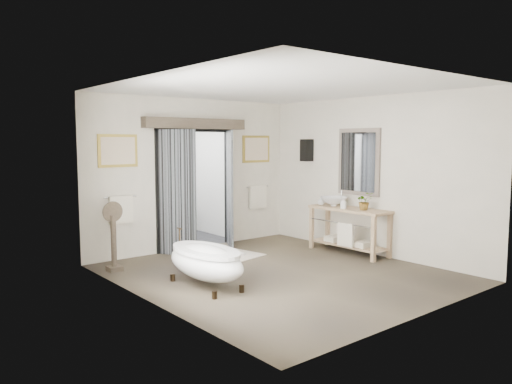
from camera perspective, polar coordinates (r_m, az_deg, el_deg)
ground_plane at (r=8.00m, az=2.77°, el=-9.28°), size 5.00×5.00×0.00m
room_shell at (r=7.61m, az=3.26°, el=4.12°), size 4.52×5.02×2.91m
shower_room at (r=11.07m, az=-11.22°, el=-0.40°), size 2.22×2.01×2.51m
back_wall_dressing at (r=9.58m, az=-6.54°, el=2.67°), size 3.82×0.76×2.52m
clawfoot_tub at (r=7.25m, az=-5.78°, el=-7.88°), size 0.69×1.55×0.76m
vanity at (r=9.45m, az=10.55°, el=-3.90°), size 0.57×1.60×0.85m
pedestal_mirror at (r=8.36m, az=-15.96°, el=-5.43°), size 0.33×0.22×1.13m
rug at (r=9.05m, az=-3.17°, el=-7.45°), size 1.33×1.01×0.01m
slippers at (r=9.12m, az=-2.45°, el=-7.14°), size 0.35×0.25×0.05m
basin at (r=9.63m, az=8.89°, el=-1.08°), size 0.60×0.60×0.18m
plant at (r=9.17m, az=12.29°, el=-1.03°), size 0.37×0.35×0.32m
soap_bottle_a at (r=9.31m, az=9.97°, el=-1.26°), size 0.12×0.12×0.20m
soap_bottle_b at (r=9.77m, az=7.43°, el=-1.00°), size 0.15×0.15×0.16m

